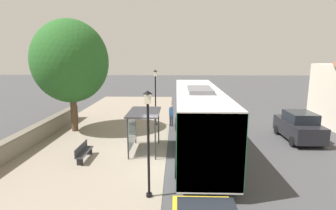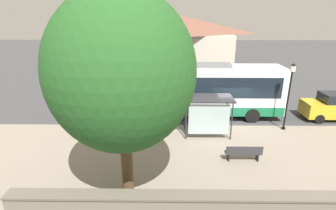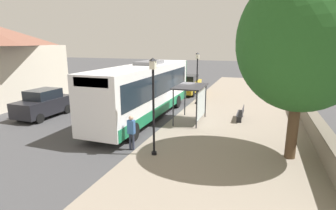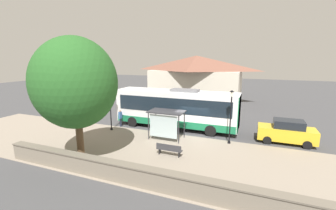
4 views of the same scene
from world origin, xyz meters
name	(u,v)px [view 1 (image 1 of 4)]	position (x,y,z in m)	size (l,w,h in m)	color
ground_plane	(165,165)	(0.00, 0.00, 0.00)	(120.00, 120.00, 0.00)	#424244
sidewalk_plaza	(80,163)	(-4.50, 0.00, 0.01)	(9.00, 44.00, 0.02)	gray
stone_wall	(3,152)	(-8.55, 0.00, 0.57)	(0.60, 20.00, 1.12)	slate
bus	(198,118)	(1.82, 2.21, 1.99)	(2.66, 11.81, 3.86)	white
bus_shelter	(142,118)	(-1.46, 1.92, 2.01)	(1.78, 2.96, 2.41)	#2D2D33
pedestrian	(171,114)	(0.16, 7.46, 1.02)	(0.34, 0.23, 1.73)	#2D3347
bench	(83,152)	(-4.46, 0.47, 0.48)	(0.40, 1.84, 0.88)	#333338
street_lamp_near	(155,93)	(-1.10, 7.67, 2.64)	(0.28, 0.28, 4.47)	black
street_lamp_far	(148,136)	(-0.53, -3.17, 2.56)	(0.28, 0.28, 4.32)	black
shade_tree	(70,61)	(-7.02, 5.91, 5.15)	(5.35, 5.35, 8.11)	brown
parked_car_far_lane	(299,127)	(8.68, 4.24, 0.94)	(2.00, 4.00, 1.94)	black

